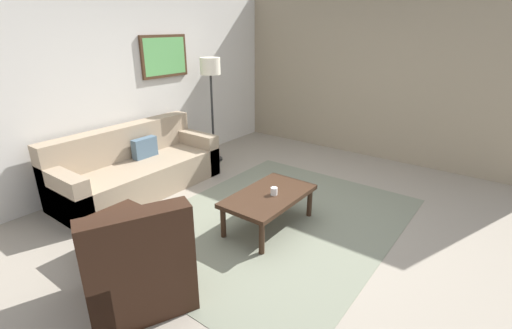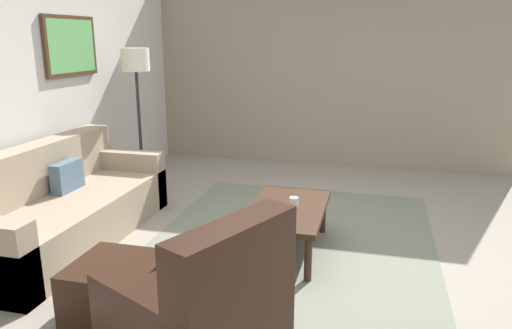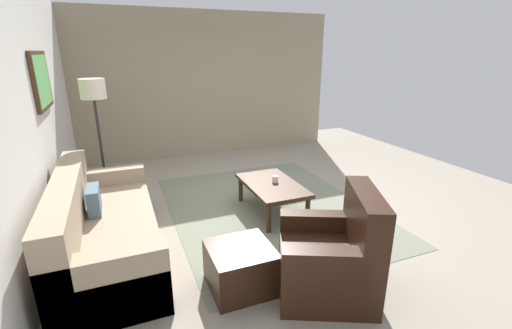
% 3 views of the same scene
% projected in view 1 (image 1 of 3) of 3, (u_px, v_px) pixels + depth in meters
% --- Properties ---
extents(ground_plane, '(8.00, 8.00, 0.00)m').
position_uv_depth(ground_plane, '(275.00, 222.00, 4.30)').
color(ground_plane, gray).
extents(rear_partition, '(6.00, 0.12, 2.80)m').
position_uv_depth(rear_partition, '(129.00, 83.00, 5.25)').
color(rear_partition, silver).
rests_on(rear_partition, ground_plane).
extents(stone_feature_panel, '(0.12, 5.20, 2.80)m').
position_uv_depth(stone_feature_panel, '(378.00, 75.00, 6.03)').
color(stone_feature_panel, gray).
rests_on(stone_feature_panel, ground_plane).
extents(area_rug, '(3.31, 2.56, 0.01)m').
position_uv_depth(area_rug, '(275.00, 221.00, 4.30)').
color(area_rug, slate).
rests_on(area_rug, ground_plane).
extents(couch_main, '(2.27, 0.91, 0.88)m').
position_uv_depth(couch_main, '(135.00, 169.00, 5.06)').
color(couch_main, gray).
rests_on(couch_main, ground_plane).
extents(armchair_leather, '(1.06, 1.06, 0.95)m').
position_uv_depth(armchair_leather, '(138.00, 271.00, 2.96)').
color(armchair_leather, black).
rests_on(armchair_leather, ground_plane).
extents(ottoman, '(0.56, 0.56, 0.40)m').
position_uv_depth(ottoman, '(123.00, 234.00, 3.68)').
color(ottoman, black).
rests_on(ottoman, ground_plane).
extents(coffee_table, '(1.10, 0.64, 0.41)m').
position_uv_depth(coffee_table, '(269.00, 198.00, 4.09)').
color(coffee_table, '#382316').
rests_on(coffee_table, ground_plane).
extents(cup, '(0.08, 0.08, 0.09)m').
position_uv_depth(cup, '(274.00, 191.00, 4.04)').
color(cup, white).
rests_on(cup, coffee_table).
extents(lamp_standing, '(0.32, 0.32, 1.71)m').
position_uv_depth(lamp_standing, '(211.00, 77.00, 5.76)').
color(lamp_standing, black).
rests_on(lamp_standing, ground_plane).
extents(framed_artwork, '(0.86, 0.04, 0.63)m').
position_uv_depth(framed_artwork, '(165.00, 56.00, 5.54)').
color(framed_artwork, '#472D1C').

